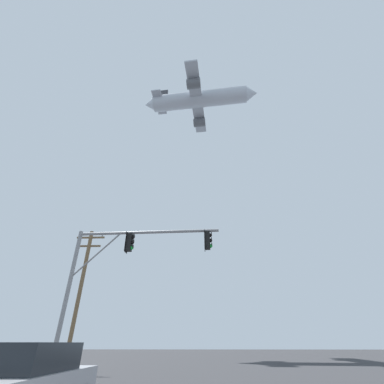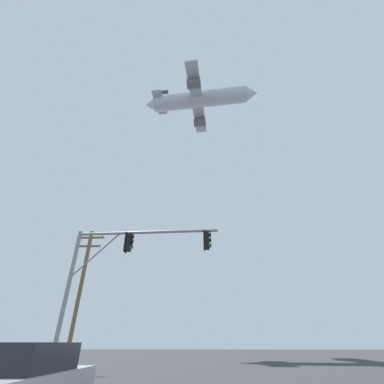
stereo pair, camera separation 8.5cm
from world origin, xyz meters
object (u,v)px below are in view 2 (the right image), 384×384
(utility_pole, at_px, (80,289))
(parked_car, at_px, (21,383))
(airplane, at_px, (200,100))
(signal_pole_near, at_px, (122,261))

(utility_pole, distance_m, parked_car, 14.11)
(utility_pole, relative_size, parked_car, 2.27)
(utility_pole, relative_size, airplane, 0.35)
(signal_pole_near, xyz_separation_m, airplane, (4.33, 30.19, 46.81))
(signal_pole_near, height_order, parked_car, signal_pole_near)
(signal_pole_near, bearing_deg, utility_pole, 125.57)
(parked_car, bearing_deg, signal_pole_near, 88.49)
(signal_pole_near, xyz_separation_m, parked_car, (-0.15, -5.85, -4.29))
(utility_pole, bearing_deg, parked_car, -69.59)
(signal_pole_near, distance_m, parked_car, 7.25)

